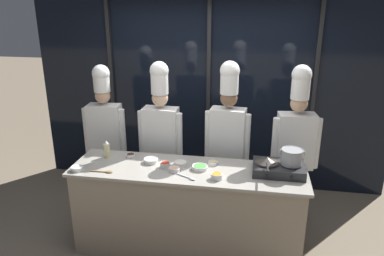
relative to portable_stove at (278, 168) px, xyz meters
name	(u,v)px	position (x,y,z in m)	size (l,w,h in m)	color
ground_plane	(188,247)	(-0.89, -0.07, -0.99)	(24.00, 24.00, 0.00)	#7F705B
window_wall_back	(209,92)	(-0.89, 1.52, 0.36)	(4.83, 0.09, 2.70)	black
demo_counter	(188,209)	(-0.89, -0.07, -0.52)	(2.37, 0.67, 0.94)	gray
portable_stove	(278,168)	(0.00, 0.00, 0.00)	(0.50, 0.37, 0.10)	#28282B
frying_pan	(267,160)	(-0.11, 0.00, 0.08)	(0.24, 0.41, 0.05)	#38332D
stock_pot	(292,156)	(0.11, 0.00, 0.13)	(0.24, 0.21, 0.15)	#93969B
squeeze_bottle_oil	(107,149)	(-1.80, 0.07, 0.04)	(0.06, 0.06, 0.19)	beige
prep_bowl_soy_glaze	(130,155)	(-1.55, 0.12, -0.03)	(0.10, 0.10, 0.04)	white
prep_bowl_ginger	(213,163)	(-0.66, 0.08, -0.03)	(0.10, 0.10, 0.03)	white
prep_bowl_chili_flakes	(165,165)	(-1.12, -0.08, -0.02)	(0.11, 0.11, 0.06)	white
prep_bowl_chicken	(151,160)	(-1.30, 0.02, -0.02)	(0.15, 0.15, 0.04)	white
prep_bowl_scallions	(200,167)	(-0.77, -0.05, -0.03)	(0.16, 0.16, 0.04)	white
prep_bowl_onion	(180,163)	(-0.98, 0.00, -0.02)	(0.13, 0.13, 0.04)	white
prep_bowl_shrimp	(174,169)	(-1.01, -0.15, -0.02)	(0.11, 0.11, 0.04)	white
prep_bowl_rice	(77,168)	(-1.97, -0.29, -0.02)	(0.12, 0.12, 0.04)	white
prep_bowl_carrots	(217,176)	(-0.58, -0.23, -0.02)	(0.11, 0.11, 0.06)	white
serving_spoon_slotted	(106,172)	(-1.67, -0.28, -0.04)	(0.23, 0.05, 0.02)	olive
serving_spoon_solid	(190,178)	(-0.84, -0.27, -0.04)	(0.21, 0.13, 0.02)	#B2B5BA
chef_head	(105,128)	(-2.03, 0.60, 0.09)	(0.52, 0.23, 1.84)	#4C4C51
chef_sous	(161,131)	(-1.31, 0.51, 0.13)	(0.52, 0.22, 1.91)	#232326
chef_line	(228,132)	(-0.55, 0.52, 0.16)	(0.51, 0.24, 1.94)	#4C4C51
chef_pastry	(296,138)	(0.20, 0.54, 0.13)	(0.52, 0.26, 1.92)	#232326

